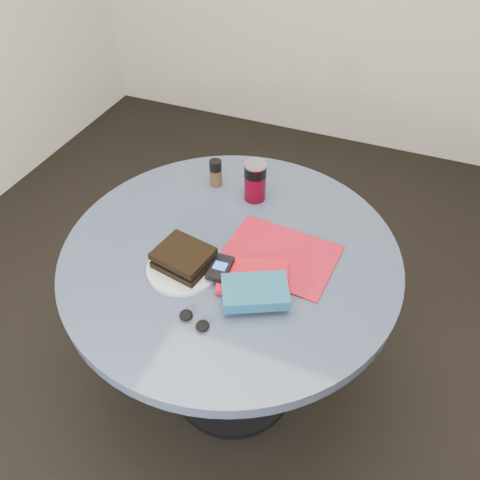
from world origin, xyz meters
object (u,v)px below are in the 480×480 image
at_px(table, 231,286).
at_px(plate, 183,268).
at_px(pepper_grinder, 216,173).
at_px(sandwich, 184,258).
at_px(novel, 255,292).
at_px(mp3_player, 220,268).
at_px(headphones, 194,320).
at_px(red_book, 253,277).
at_px(magazine, 279,255).
at_px(soda_can, 255,181).

height_order(table, plate, plate).
bearing_deg(pepper_grinder, sandwich, -79.10).
relative_size(plate, novel, 1.19).
bearing_deg(mp3_player, headphones, -88.86).
bearing_deg(plate, novel, -7.75).
relative_size(sandwich, red_book, 0.87).
xyz_separation_m(pepper_grinder, magazine, (0.31, -0.25, -0.05)).
bearing_deg(table, pepper_grinder, 121.41).
bearing_deg(soda_can, pepper_grinder, 172.44).
xyz_separation_m(soda_can, mp3_player, (0.03, -0.36, -0.04)).
bearing_deg(magazine, pepper_grinder, 146.20).
distance_m(magazine, red_book, 0.12).
distance_m(table, pepper_grinder, 0.39).
relative_size(table, magazine, 3.14).
relative_size(pepper_grinder, magazine, 0.30).
xyz_separation_m(plate, sandwich, (0.00, 0.01, 0.03)).
relative_size(magazine, red_book, 1.64).
xyz_separation_m(table, mp3_player, (0.01, -0.10, 0.19)).
height_order(novel, headphones, novel).
height_order(sandwich, headphones, sandwich).
xyz_separation_m(novel, mp3_player, (-0.12, 0.05, -0.01)).
bearing_deg(plate, pepper_grinder, 100.58).
bearing_deg(sandwich, table, 50.68).
height_order(plate, sandwich, sandwich).
relative_size(plate, headphones, 2.11).
relative_size(soda_can, mp3_player, 1.41).
relative_size(table, headphones, 10.36).
bearing_deg(novel, plate, 146.16).
bearing_deg(headphones, mp3_player, 91.14).
distance_m(table, novel, 0.29).
bearing_deg(pepper_grinder, headphones, -71.53).
bearing_deg(red_book, magazine, 55.17).
xyz_separation_m(soda_can, novel, (0.15, -0.41, -0.03)).
relative_size(pepper_grinder, novel, 0.56).
bearing_deg(plate, table, 52.86).
distance_m(magazine, headphones, 0.33).
height_order(pepper_grinder, headphones, pepper_grinder).
height_order(sandwich, magazine, sandwich).
height_order(pepper_grinder, magazine, pepper_grinder).
bearing_deg(red_book, plate, 172.79).
bearing_deg(soda_can, table, -85.56).
bearing_deg(novel, sandwich, 143.72).
height_order(sandwich, mp3_player, sandwich).
relative_size(pepper_grinder, red_book, 0.50).
bearing_deg(novel, mp3_player, 131.05).
bearing_deg(table, soda_can, 94.44).
relative_size(table, novel, 5.83).
relative_size(magazine, headphones, 3.30).
distance_m(table, red_book, 0.22).
distance_m(soda_can, headphones, 0.54).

